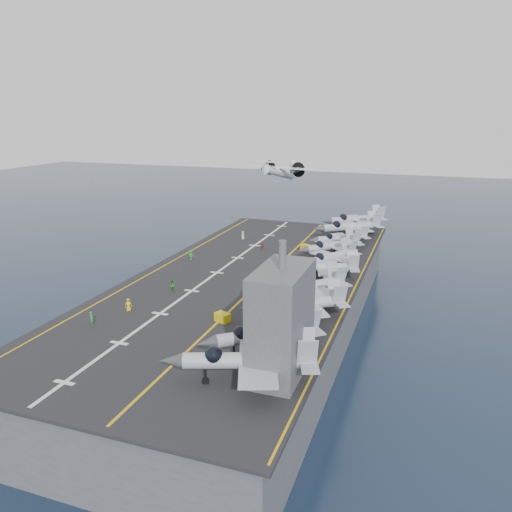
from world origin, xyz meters
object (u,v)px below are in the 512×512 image
(tow_cart_a, at_px, (222,317))
(fighter_jet_0, at_px, (249,359))
(island_superstructure, at_px, (282,309))
(transport_plane, at_px, (279,172))

(tow_cart_a, bearing_deg, fighter_jet_0, -57.07)
(island_superstructure, height_order, tow_cart_a, island_superstructure)
(island_superstructure, xyz_separation_m, tow_cart_a, (-11.53, 10.50, -6.89))
(tow_cart_a, bearing_deg, island_superstructure, -42.32)
(fighter_jet_0, height_order, transport_plane, transport_plane)
(fighter_jet_0, distance_m, transport_plane, 92.03)
(island_superstructure, height_order, fighter_jet_0, island_superstructure)
(transport_plane, bearing_deg, tow_cart_a, -78.74)
(island_superstructure, bearing_deg, tow_cart_a, 137.68)
(tow_cart_a, bearing_deg, transport_plane, 101.26)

